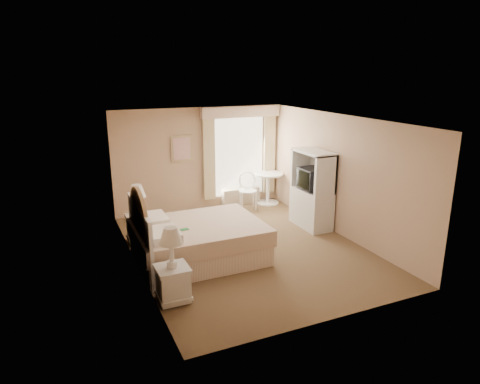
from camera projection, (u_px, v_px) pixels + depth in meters
name	position (u px, v px, depth m)	size (l,w,h in m)	color
room	(247.00, 186.00, 8.02)	(4.21, 5.51, 2.51)	brown
window	(240.00, 153.00, 10.73)	(2.05, 0.22, 2.51)	white
framed_art	(182.00, 149.00, 10.14)	(0.52, 0.04, 0.62)	tan
bed	(193.00, 240.00, 7.74)	(2.27, 1.79, 1.58)	tan
nightstand_near	(173.00, 274.00, 6.33)	(0.48, 0.48, 1.16)	silver
nightstand_far	(139.00, 221.00, 8.55)	(0.48, 0.48, 1.17)	silver
round_table	(268.00, 183.00, 11.00)	(0.76, 0.76, 0.81)	white
cafe_chair	(248.00, 188.00, 10.61)	(0.55, 0.55, 0.92)	white
armoire	(312.00, 196.00, 9.33)	(0.51, 1.02, 1.70)	silver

